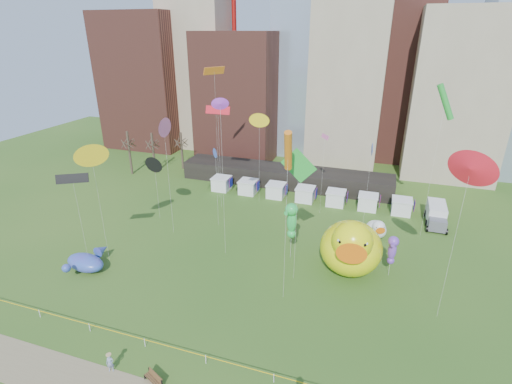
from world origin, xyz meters
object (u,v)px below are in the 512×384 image
(big_duck, at_px, (351,246))
(whale_inflatable, at_px, (86,261))
(box_truck, at_px, (436,214))
(woman, at_px, (110,363))
(park_bench, at_px, (154,378))
(small_duck, at_px, (376,229))
(seahorse_purple, at_px, (393,248))
(seahorse_green, at_px, (292,218))

(big_duck, xyz_separation_m, whale_inflatable, (-29.45, -9.25, -2.43))
(box_truck, height_order, woman, box_truck)
(big_duck, height_order, park_bench, big_duck)
(big_duck, distance_m, box_truck, 19.81)
(small_duck, relative_size, seahorse_purple, 0.80)
(small_duck, height_order, whale_inflatable, small_duck)
(seahorse_green, height_order, woman, seahorse_green)
(big_duck, relative_size, park_bench, 5.19)
(seahorse_green, xyz_separation_m, box_truck, (17.91, 15.80, -4.10))
(seahorse_purple, height_order, woman, seahorse_purple)
(seahorse_purple, xyz_separation_m, box_truck, (6.24, 15.88, -2.24))
(small_duck, xyz_separation_m, park_bench, (-15.75, -30.09, -0.82))
(park_bench, bearing_deg, woman, -154.25)
(seahorse_green, height_order, seahorse_purple, seahorse_green)
(big_duck, xyz_separation_m, woman, (-17.19, -20.79, -2.58))
(box_truck, bearing_deg, small_duck, -137.52)
(small_duck, height_order, woman, small_duck)
(seahorse_green, distance_m, seahorse_purple, 11.82)
(big_duck, relative_size, box_truck, 1.50)
(small_duck, relative_size, box_truck, 0.62)
(small_duck, bearing_deg, box_truck, 24.68)
(whale_inflatable, distance_m, park_bench, 19.94)
(seahorse_green, relative_size, park_bench, 3.87)
(seahorse_purple, bearing_deg, small_duck, 106.36)
(seahorse_purple, relative_size, box_truck, 0.78)
(small_duck, height_order, park_bench, small_duck)
(park_bench, relative_size, woman, 1.13)
(big_duck, relative_size, woman, 5.89)
(seahorse_purple, bearing_deg, box_truck, 73.03)
(big_duck, distance_m, seahorse_green, 7.55)
(park_bench, bearing_deg, seahorse_purple, 75.17)
(seahorse_purple, xyz_separation_m, woman, (-21.64, -21.47, -2.81))
(whale_inflatable, bearing_deg, seahorse_green, 30.67)
(whale_inflatable, xyz_separation_m, park_bench, (16.32, -11.45, -0.50))
(whale_inflatable, relative_size, park_bench, 3.38)
(box_truck, bearing_deg, whale_inflatable, -146.42)
(seahorse_green, distance_m, woman, 24.20)
(big_duck, height_order, whale_inflatable, big_duck)
(big_duck, relative_size, whale_inflatable, 1.53)
(big_duck, xyz_separation_m, seahorse_purple, (4.45, 0.68, 0.24))
(small_duck, xyz_separation_m, whale_inflatable, (-32.07, -18.63, -0.32))
(small_duck, height_order, seahorse_green, seahorse_green)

